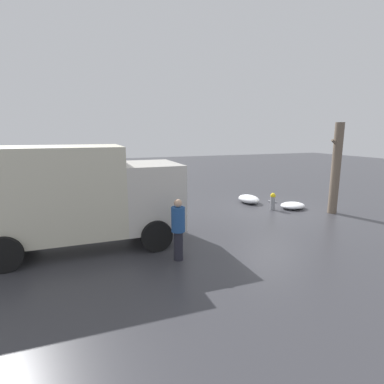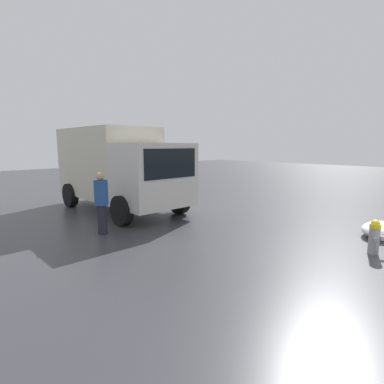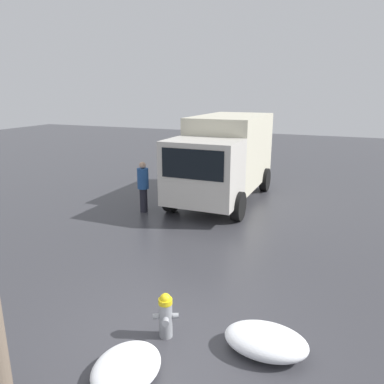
{
  "view_description": "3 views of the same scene",
  "coord_description": "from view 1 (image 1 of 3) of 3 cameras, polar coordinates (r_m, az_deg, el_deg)",
  "views": [
    {
      "loc": [
        7.88,
        10.68,
        3.34
      ],
      "look_at": [
        3.88,
        0.23,
        1.12
      ],
      "focal_mm": 28.0,
      "sensor_mm": 36.0,
      "label": 1
    },
    {
      "loc": [
        -1.74,
        7.23,
        2.37
      ],
      "look_at": [
        4.23,
        1.43,
        1.05
      ],
      "focal_mm": 28.0,
      "sensor_mm": 36.0,
      "label": 2
    },
    {
      "loc": [
        -4.7,
        -2.39,
        3.87
      ],
      "look_at": [
        3.97,
        1.17,
        1.31
      ],
      "focal_mm": 35.0,
      "sensor_mm": 36.0,
      "label": 3
    }
  ],
  "objects": [
    {
      "name": "ground_plane",
      "position": [
        13.68,
        15.04,
        -3.32
      ],
      "size": [
        60.0,
        60.0,
        0.0
      ],
      "primitive_type": "plane",
      "color": "#38383D"
    },
    {
      "name": "fire_hydrant",
      "position": [
        13.6,
        15.13,
        -1.7
      ],
      "size": [
        0.34,
        0.41,
        0.77
      ],
      "rotation": [
        0.0,
        0.0,
        3.59
      ],
      "color": "gray",
      "rests_on": "ground_plane"
    },
    {
      "name": "tree_trunk",
      "position": [
        13.74,
        25.72,
        4.03
      ],
      "size": [
        0.55,
        0.36,
        3.76
      ],
      "color": "#6B5B4C",
      "rests_on": "ground_plane"
    },
    {
      "name": "delivery_truck",
      "position": [
        9.29,
        -21.12,
        -0.29
      ],
      "size": [
        5.79,
        2.58,
        2.98
      ],
      "rotation": [
        0.0,
        0.0,
        1.56
      ],
      "color": "beige",
      "rests_on": "ground_plane"
    },
    {
      "name": "pedestrian",
      "position": [
        7.92,
        -2.65,
        -6.71
      ],
      "size": [
        0.36,
        0.36,
        1.66
      ],
      "rotation": [
        0.0,
        0.0,
        3.81
      ],
      "color": "#23232D",
      "rests_on": "ground_plane"
    },
    {
      "name": "snow_pile_by_hydrant",
      "position": [
        14.16,
        18.64,
        -2.45
      ],
      "size": [
        1.13,
        0.91,
        0.28
      ],
      "color": "white",
      "rests_on": "ground_plane"
    },
    {
      "name": "snow_pile_curbside",
      "position": [
        14.77,
        10.76,
        -1.31
      ],
      "size": [
        0.87,
        1.28,
        0.38
      ],
      "color": "white",
      "rests_on": "ground_plane"
    }
  ]
}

